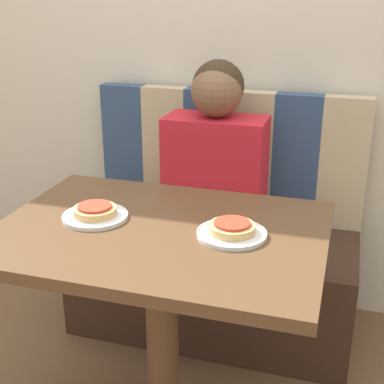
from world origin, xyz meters
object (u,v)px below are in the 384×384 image
pizza_left (95,210)px  pizza_right (232,227)px  plate_left (95,216)px  person (216,154)px  plate_right (232,234)px

pizza_left → pizza_right: (0.42, 0.00, 0.00)m
plate_left → pizza_right: pizza_right is taller
person → plate_right: 0.66m
plate_left → pizza_left: size_ratio=1.50×
plate_right → pizza_left: size_ratio=1.50×
plate_right → pizza_right: pizza_right is taller
person → pizza_left: bearing=-108.4°
plate_right → pizza_right: size_ratio=1.50×
person → plate_right: bearing=-71.6°
plate_right → plate_left: bearing=180.0°
person → plate_right: (0.21, -0.63, -0.03)m
plate_left → plate_right: size_ratio=1.00×
pizza_right → person: bearing=108.4°
pizza_left → pizza_right: 0.42m
plate_left → pizza_left: 0.02m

